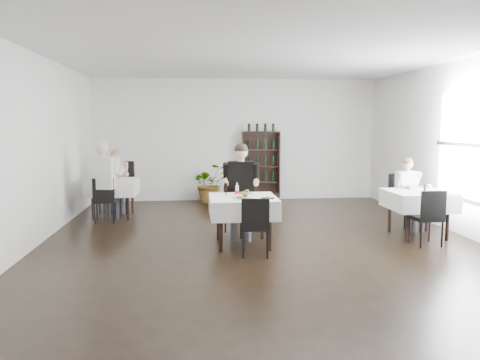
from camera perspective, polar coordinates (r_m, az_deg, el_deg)
The scene contains 24 objects.
room_shell at distance 7.22m, azimuth 2.75°, elevation 3.71°, with size 9.00×9.00×9.00m.
window_right at distance 8.46m, azimuth 26.81°, elevation 3.44°, with size 0.06×2.30×1.85m.
wine_shelf at distance 11.61m, azimuth 2.56°, elevation 1.64°, with size 0.90×0.28×1.75m.
main_table at distance 7.28m, azimuth 0.37°, elevation -3.22°, with size 1.03×1.03×0.77m.
left_table at distance 9.85m, azimuth -15.23°, elevation -0.84°, with size 0.98×0.98×0.77m.
right_table at distance 8.42m, azimuth 20.91°, elevation -2.31°, with size 0.98×0.98×0.77m.
potted_tree at distance 11.31m, azimuth -3.68°, elevation -0.40°, with size 0.85×0.74×0.95m, color #265F20.
main_chair_far at distance 8.00m, azimuth -0.72°, elevation -2.91°, with size 0.55×0.56×0.95m.
main_chair_near at distance 6.68m, azimuth 1.90°, elevation -5.28°, with size 0.45×0.45×0.86m.
left_chair_far at distance 10.42m, azimuth -14.29°, elevation -0.38°, with size 0.59×0.60×1.09m.
left_chair_near at distance 9.33m, azimuth -16.22°, elevation -2.02°, with size 0.43×0.43×0.88m.
right_chair_far at distance 9.22m, azimuth 19.19°, elevation -1.88°, with size 0.57×0.57×0.98m.
right_chair_near at distance 7.82m, azimuth 22.03°, elevation -3.88°, with size 0.43×0.43×0.89m.
diner_main at distance 7.79m, azimuth 0.13°, elevation -0.38°, with size 0.62×0.64×1.58m.
diner_left_far at distance 10.44m, azimuth -14.87°, elevation 0.51°, with size 0.55×0.58×1.36m.
diner_left_near at distance 9.33m, azimuth -16.19°, elevation 0.51°, with size 0.64×0.67×1.57m.
diner_right_far at distance 8.95m, azimuth 19.93°, elevation -0.89°, with size 0.54×0.58×1.30m.
plate_far at distance 7.49m, azimuth 0.51°, elevation -1.64°, with size 0.31×0.31×0.08m.
plate_near at distance 7.02m, azimuth 0.35°, elevation -2.21°, with size 0.27×0.27×0.08m.
pilsner_dark at distance 7.21m, azimuth -1.73°, elevation -1.21°, with size 0.06×0.06×0.28m.
pilsner_lager at distance 7.35m, azimuth -1.74°, elevation -1.02°, with size 0.07×0.07×0.29m.
coke_bottle at distance 7.25m, azimuth -0.37°, elevation -1.36°, with size 0.06×0.06×0.22m.
napkin_cutlery at distance 7.10m, azimuth 3.40°, elevation -2.22°, with size 0.22×0.22×0.02m.
pepper_mill at distance 8.42m, azimuth 21.61°, elevation -0.92°, with size 0.05×0.05×0.11m, color black.
Camera 1 is at (-1.05, -7.13, 1.89)m, focal length 35.00 mm.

